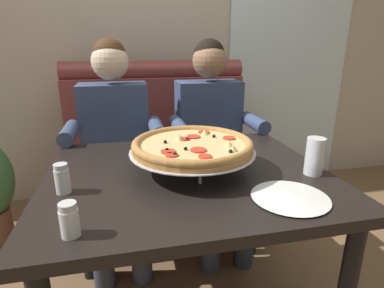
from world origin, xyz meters
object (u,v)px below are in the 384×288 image
at_px(booth_bench, 162,167).
at_px(pizza, 193,146).
at_px(dining_table, 188,193).
at_px(diner_left, 116,139).
at_px(shaker_pepper_flakes, 70,222).
at_px(plate_near_left, 290,196).
at_px(drinking_glass, 314,159).
at_px(shaker_parmesan, 62,181).
at_px(diner_right, 212,133).

distance_m(booth_bench, pizza, 1.03).
relative_size(dining_table, diner_left, 0.87).
xyz_separation_m(diner_left, shaker_pepper_flakes, (-0.10, -1.02, 0.08)).
bearing_deg(plate_near_left, drinking_glass, 41.11).
bearing_deg(dining_table, diner_left, 113.93).
xyz_separation_m(shaker_pepper_flakes, drinking_glass, (0.86, 0.23, 0.02)).
distance_m(diner_left, drinking_glass, 1.11).
height_order(booth_bench, shaker_parmesan, booth_bench).
bearing_deg(pizza, shaker_parmesan, -168.35).
height_order(booth_bench, diner_left, diner_left).
xyz_separation_m(dining_table, plate_near_left, (0.28, -0.29, 0.11)).
relative_size(diner_right, drinking_glass, 8.67).
relative_size(dining_table, plate_near_left, 4.32).
relative_size(dining_table, diner_right, 0.87).
relative_size(booth_bench, diner_left, 1.03).
height_order(booth_bench, pizza, booth_bench).
xyz_separation_m(dining_table, diner_right, (0.29, 0.66, 0.05)).
distance_m(dining_table, drinking_glass, 0.52).
bearing_deg(booth_bench, diner_left, -137.86).
bearing_deg(pizza, diner_left, 115.96).
bearing_deg(shaker_parmesan, shaker_pepper_flakes, -77.04).
height_order(shaker_parmesan, shaker_pepper_flakes, shaker_parmesan).
bearing_deg(plate_near_left, pizza, 130.43).
distance_m(diner_right, shaker_parmesan, 1.06).
bearing_deg(diner_left, dining_table, -66.07).
bearing_deg(diner_left, pizza, -64.04).
xyz_separation_m(booth_bench, shaker_pepper_flakes, (-0.39, -1.29, 0.40)).
relative_size(diner_left, diner_right, 1.00).
bearing_deg(drinking_glass, pizza, 162.80).
bearing_deg(diner_right, dining_table, -113.93).
bearing_deg(shaker_pepper_flakes, plate_near_left, 5.17).
xyz_separation_m(diner_left, shaker_parmesan, (-0.16, -0.75, 0.09)).
bearing_deg(dining_table, shaker_pepper_flakes, -137.59).
height_order(pizza, shaker_pepper_flakes, pizza).
relative_size(diner_left, pizza, 2.56).
bearing_deg(drinking_glass, shaker_pepper_flakes, -165.25).
bearing_deg(drinking_glass, booth_bench, 114.16).
xyz_separation_m(booth_bench, drinking_glass, (0.47, -1.06, 0.42)).
xyz_separation_m(dining_table, shaker_parmesan, (-0.45, -0.09, 0.14)).
height_order(pizza, plate_near_left, pizza).
distance_m(shaker_pepper_flakes, plate_near_left, 0.68).
bearing_deg(shaker_parmesan, drinking_glass, -2.60).
distance_m(shaker_parmesan, plate_near_left, 0.77).
bearing_deg(diner_left, booth_bench, 42.14).
xyz_separation_m(diner_left, pizza, (0.32, -0.65, 0.15)).
height_order(diner_left, drinking_glass, diner_left).
xyz_separation_m(booth_bench, pizza, (0.02, -0.92, 0.46)).
xyz_separation_m(diner_right, shaker_pepper_flakes, (-0.68, -1.02, 0.08)).
distance_m(booth_bench, dining_table, 0.97).
bearing_deg(shaker_pepper_flakes, pizza, 41.68).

